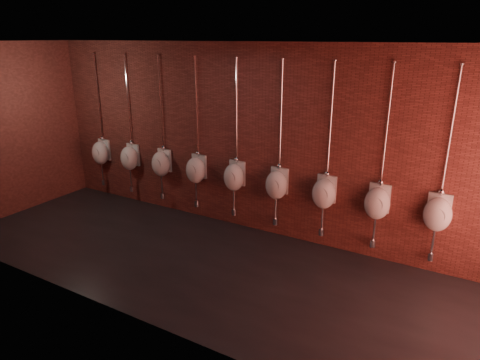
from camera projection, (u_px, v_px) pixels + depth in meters
The scene contains 11 objects.
ground at pixel (201, 263), 6.51m from camera, with size 8.50×8.50×0.00m, color black.
room_shell at pixel (197, 133), 5.86m from camera, with size 8.54×3.04×3.22m.
urinal_0 at pixel (101, 152), 8.97m from camera, with size 0.39×0.34×2.72m.
urinal_1 at pixel (130, 157), 8.59m from camera, with size 0.39×0.34×2.72m.
urinal_2 at pixel (161, 163), 8.20m from camera, with size 0.39×0.34×2.72m.
urinal_3 at pixel (196, 169), 7.81m from camera, with size 0.39×0.34×2.72m.
urinal_4 at pixel (234, 176), 7.43m from camera, with size 0.39×0.34×2.72m.
urinal_5 at pixel (277, 184), 7.04m from camera, with size 0.39×0.34×2.72m.
urinal_6 at pixel (324, 193), 6.65m from camera, with size 0.39×0.34×2.72m.
urinal_7 at pixel (377, 202), 6.27m from camera, with size 0.39×0.34×2.72m.
urinal_8 at pixel (438, 213), 5.88m from camera, with size 0.39×0.34×2.72m.
Camera 1 is at (3.40, -4.69, 3.28)m, focal length 32.00 mm.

